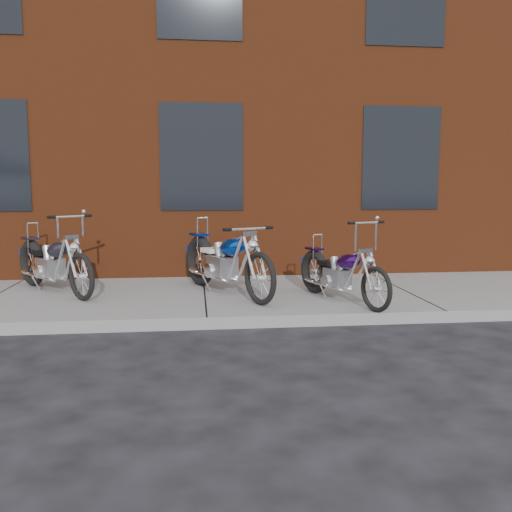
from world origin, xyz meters
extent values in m
plane|color=black|center=(0.00, 0.00, 0.00)|extent=(120.00, 120.00, 0.00)
cube|color=gray|center=(0.00, 1.50, 0.07)|extent=(22.00, 3.00, 0.15)
cube|color=maroon|center=(0.00, 8.00, 4.00)|extent=(22.00, 10.00, 8.00)
torus|color=black|center=(1.65, 1.23, 0.47)|extent=(0.34, 0.64, 0.64)
torus|color=black|center=(2.14, -0.07, 0.44)|extent=(0.26, 0.56, 0.58)
cube|color=#969AA4|center=(1.85, 0.70, 0.46)|extent=(0.36, 0.42, 0.27)
ellipsoid|color=#350D5D|center=(1.94, 0.47, 0.72)|extent=(0.39, 0.54, 0.27)
cube|color=black|center=(1.77, 0.92, 0.64)|extent=(0.29, 0.31, 0.05)
cylinder|color=white|center=(2.10, 0.04, 0.67)|extent=(0.12, 0.25, 0.48)
cylinder|color=white|center=(2.06, 0.14, 1.26)|extent=(0.46, 0.20, 0.03)
cylinder|color=white|center=(1.68, 1.17, 0.80)|extent=(0.03, 0.03, 0.42)
cylinder|color=white|center=(1.88, 0.92, 0.34)|extent=(0.32, 0.76, 0.04)
torus|color=black|center=(0.02, 2.02, 0.54)|extent=(0.49, 0.77, 0.79)
torus|color=black|center=(0.78, 0.48, 0.51)|extent=(0.39, 0.67, 0.71)
cube|color=#969AA4|center=(0.33, 1.39, 0.53)|extent=(0.47, 0.53, 0.33)
ellipsoid|color=#0939AD|center=(0.47, 1.12, 0.85)|extent=(0.52, 0.67, 0.34)
cube|color=silver|center=(0.20, 1.65, 0.75)|extent=(0.37, 0.39, 0.07)
cylinder|color=white|center=(0.72, 0.60, 0.79)|extent=(0.18, 0.30, 0.59)
cylinder|color=white|center=(0.66, 0.73, 1.15)|extent=(0.55, 0.30, 0.03)
cylinder|color=white|center=(0.06, 1.94, 0.96)|extent=(0.03, 0.03, 0.53)
cylinder|color=white|center=(0.34, 1.67, 0.39)|extent=(0.49, 0.91, 0.05)
torus|color=black|center=(-2.58, 2.30, 0.52)|extent=(0.57, 0.66, 0.73)
torus|color=black|center=(-1.58, 1.06, 0.48)|extent=(0.47, 0.56, 0.66)
cube|color=#969AA4|center=(-2.17, 1.79, 0.51)|extent=(0.48, 0.49, 0.30)
ellipsoid|color=#262432|center=(-2.00, 1.57, 0.80)|extent=(0.56, 0.60, 0.31)
cube|color=black|center=(-2.34, 2.00, 0.71)|extent=(0.37, 0.37, 0.06)
cylinder|color=white|center=(-1.66, 1.16, 0.75)|extent=(0.22, 0.26, 0.55)
cylinder|color=white|center=(-1.74, 1.25, 1.30)|extent=(0.45, 0.37, 0.03)
cylinder|color=white|center=(-2.53, 2.24, 0.90)|extent=(0.03, 0.03, 0.49)
cylinder|color=white|center=(-2.22, 2.04, 0.37)|extent=(0.61, 0.74, 0.05)
camera|label=1|loc=(-0.12, -6.33, 1.69)|focal=38.00mm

